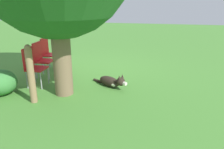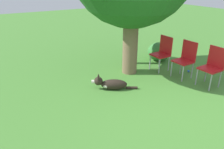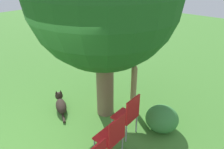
{
  "view_description": "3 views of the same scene",
  "coord_description": "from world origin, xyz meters",
  "px_view_note": "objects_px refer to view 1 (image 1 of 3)",
  "views": [
    {
      "loc": [
        -1.77,
        5.66,
        2.0
      ],
      "look_at": [
        -0.7,
        0.8,
        0.31
      ],
      "focal_mm": 35.0,
      "sensor_mm": 36.0,
      "label": 1
    },
    {
      "loc": [
        -2.99,
        -3.18,
        2.41
      ],
      "look_at": [
        -0.69,
        0.76,
        0.39
      ],
      "focal_mm": 35.0,
      "sensor_mm": 36.0,
      "label": 2
    },
    {
      "loc": [
        3.3,
        -1.82,
        3.24
      ],
      "look_at": [
        0.41,
        1.52,
        1.06
      ],
      "focal_mm": 35.0,
      "sensor_mm": 36.0,
      "label": 3
    }
  ],
  "objects_px": {
    "fence_post": "(31,74)",
    "red_chair_2": "(33,65)",
    "red_chair_0": "(48,52)",
    "tennis_ball": "(29,76)",
    "red_chair_1": "(42,57)",
    "dog": "(112,82)"
  },
  "relations": [
    {
      "from": "red_chair_0",
      "to": "red_chair_1",
      "type": "xyz_separation_m",
      "value": [
        -0.16,
        0.69,
        0.0
      ]
    },
    {
      "from": "fence_post",
      "to": "red_chair_2",
      "type": "bearing_deg",
      "value": -60.52
    },
    {
      "from": "red_chair_0",
      "to": "tennis_ball",
      "type": "xyz_separation_m",
      "value": [
        0.19,
        0.82,
        -0.51
      ]
    },
    {
      "from": "red_chair_1",
      "to": "red_chair_2",
      "type": "height_order",
      "value": "same"
    },
    {
      "from": "red_chair_0",
      "to": "red_chair_2",
      "type": "xyz_separation_m",
      "value": [
        -0.32,
        1.37,
        0.0
      ]
    },
    {
      "from": "dog",
      "to": "red_chair_0",
      "type": "xyz_separation_m",
      "value": [
        2.19,
        -1.04,
        0.41
      ]
    },
    {
      "from": "dog",
      "to": "red_chair_0",
      "type": "relative_size",
      "value": 1.02
    },
    {
      "from": "red_chair_0",
      "to": "red_chair_1",
      "type": "distance_m",
      "value": 0.71
    },
    {
      "from": "dog",
      "to": "tennis_ball",
      "type": "height_order",
      "value": "dog"
    },
    {
      "from": "red_chair_2",
      "to": "red_chair_0",
      "type": "bearing_deg",
      "value": 100.9
    },
    {
      "from": "fence_post",
      "to": "red_chair_2",
      "type": "xyz_separation_m",
      "value": [
        0.47,
        -0.83,
        -0.07
      ]
    },
    {
      "from": "dog",
      "to": "red_chair_2",
      "type": "relative_size",
      "value": 1.02
    },
    {
      "from": "fence_post",
      "to": "red_chair_0",
      "type": "distance_m",
      "value": 2.35
    },
    {
      "from": "red_chair_0",
      "to": "fence_post",
      "type": "bearing_deg",
      "value": -72.52
    },
    {
      "from": "red_chair_2",
      "to": "tennis_ball",
      "type": "relative_size",
      "value": 14.06
    },
    {
      "from": "red_chair_2",
      "to": "tennis_ball",
      "type": "xyz_separation_m",
      "value": [
        0.52,
        -0.56,
        -0.51
      ]
    },
    {
      "from": "dog",
      "to": "tennis_ball",
      "type": "bearing_deg",
      "value": -155.03
    },
    {
      "from": "red_chair_2",
      "to": "red_chair_1",
      "type": "bearing_deg",
      "value": 100.9
    },
    {
      "from": "tennis_ball",
      "to": "red_chair_2",
      "type": "bearing_deg",
      "value": 132.9
    },
    {
      "from": "dog",
      "to": "red_chair_2",
      "type": "xyz_separation_m",
      "value": [
        1.87,
        0.33,
        0.41
      ]
    },
    {
      "from": "dog",
      "to": "red_chair_0",
      "type": "bearing_deg",
      "value": -175.15
    },
    {
      "from": "red_chair_0",
      "to": "red_chair_1",
      "type": "relative_size",
      "value": 1.0
    }
  ]
}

